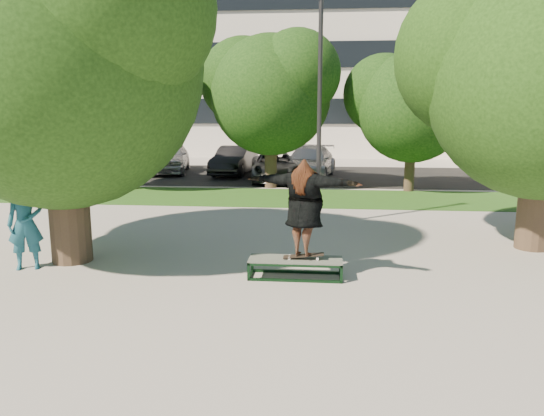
# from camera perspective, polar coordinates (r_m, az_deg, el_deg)

# --- Properties ---
(ground) EXTENTS (120.00, 120.00, 0.00)m
(ground) POSITION_cam_1_polar(r_m,az_deg,el_deg) (10.10, -1.11, -7.94)
(ground) COLOR gray
(ground) RESTS_ON ground
(grass_strip) EXTENTS (30.00, 4.00, 0.02)m
(grass_strip) POSITION_cam_1_polar(r_m,az_deg,el_deg) (19.28, 5.06, 1.08)
(grass_strip) COLOR #294C15
(grass_strip) RESTS_ON ground
(asphalt_strip) EXTENTS (40.00, 8.00, 0.01)m
(asphalt_strip) POSITION_cam_1_polar(r_m,az_deg,el_deg) (25.74, 2.95, 3.53)
(asphalt_strip) COLOR black
(asphalt_strip) RESTS_ON ground
(tree_left) EXTENTS (6.96, 5.95, 7.12)m
(tree_left) POSITION_cam_1_polar(r_m,az_deg,el_deg) (11.95, -22.28, 15.67)
(tree_left) COLOR #38281E
(tree_left) RESTS_ON ground
(tree_right) EXTENTS (6.24, 5.33, 6.51)m
(tree_right) POSITION_cam_1_polar(r_m,az_deg,el_deg) (13.51, 27.09, 13.24)
(tree_right) COLOR #38281E
(tree_right) RESTS_ON ground
(bg_tree_left) EXTENTS (5.28, 4.51, 5.77)m
(bg_tree_left) POSITION_cam_1_polar(r_m,az_deg,el_deg) (21.97, -15.33, 11.68)
(bg_tree_left) COLOR #38281E
(bg_tree_left) RESTS_ON ground
(bg_tree_mid) EXTENTS (5.76, 4.92, 6.24)m
(bg_tree_mid) POSITION_cam_1_polar(r_m,az_deg,el_deg) (21.71, -0.33, 12.81)
(bg_tree_mid) COLOR #38281E
(bg_tree_mid) RESTS_ON ground
(bg_tree_right) EXTENTS (5.04, 4.31, 5.43)m
(bg_tree_right) POSITION_cam_1_polar(r_m,az_deg,el_deg) (21.34, 14.70, 11.09)
(bg_tree_right) COLOR #38281E
(bg_tree_right) RESTS_ON ground
(lamppost) EXTENTS (0.25, 0.15, 6.11)m
(lamppost) POSITION_cam_1_polar(r_m,az_deg,el_deg) (14.51, 5.13, 10.37)
(lamppost) COLOR #2D2D30
(lamppost) RESTS_ON ground
(office_building) EXTENTS (30.00, 14.12, 16.00)m
(office_building) POSITION_cam_1_polar(r_m,az_deg,el_deg) (41.87, 1.21, 17.29)
(office_building) COLOR silver
(office_building) RESTS_ON ground
(grind_box) EXTENTS (1.80, 0.60, 0.38)m
(grind_box) POSITION_cam_1_polar(r_m,az_deg,el_deg) (10.31, 2.53, -6.46)
(grind_box) COLOR black
(grind_box) RESTS_ON ground
(skater_rig) EXTENTS (2.35, 1.34, 1.93)m
(skater_rig) POSITION_cam_1_polar(r_m,az_deg,el_deg) (10.02, 3.47, 0.02)
(skater_rig) COLOR white
(skater_rig) RESTS_ON grind_box
(bystander) EXTENTS (0.80, 0.66, 1.87)m
(bystander) POSITION_cam_1_polar(r_m,az_deg,el_deg) (11.77, -25.00, -1.55)
(bystander) COLOR #1B5266
(bystander) RESTS_ON ground
(car_silver_a) EXTENTS (2.66, 4.89, 1.58)m
(car_silver_a) POSITION_cam_1_polar(r_m,az_deg,el_deg) (27.23, -11.05, 5.40)
(car_silver_a) COLOR #AFAFB4
(car_silver_a) RESTS_ON asphalt_strip
(car_dark) EXTENTS (1.90, 4.33, 1.38)m
(car_dark) POSITION_cam_1_polar(r_m,az_deg,el_deg) (25.99, -4.08, 5.11)
(car_dark) COLOR black
(car_dark) RESTS_ON asphalt_strip
(car_grey) EXTENTS (2.69, 4.81, 1.27)m
(car_grey) POSITION_cam_1_polar(r_m,az_deg,el_deg) (23.76, 0.33, 4.47)
(car_grey) COLOR #515256
(car_grey) RESTS_ON asphalt_strip
(car_silver_b) EXTENTS (2.72, 5.21, 1.44)m
(car_silver_b) POSITION_cam_1_polar(r_m,az_deg,el_deg) (24.82, 4.04, 4.91)
(car_silver_b) COLOR #AFAEB3
(car_silver_b) RESTS_ON asphalt_strip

